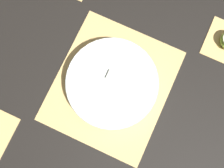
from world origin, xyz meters
The scene contains 3 objects.
ground_plane centered at (0.00, 0.00, 0.00)m, with size 6.00×6.00×0.00m, color black.
bamboo_mat_center centered at (0.00, 0.00, 0.00)m, with size 0.43×0.37×0.01m.
fruit_salad_bowl centered at (0.00, 0.00, 0.04)m, with size 0.30×0.30×0.07m.
Camera 1 is at (0.13, 0.06, 0.88)m, focal length 42.00 mm.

